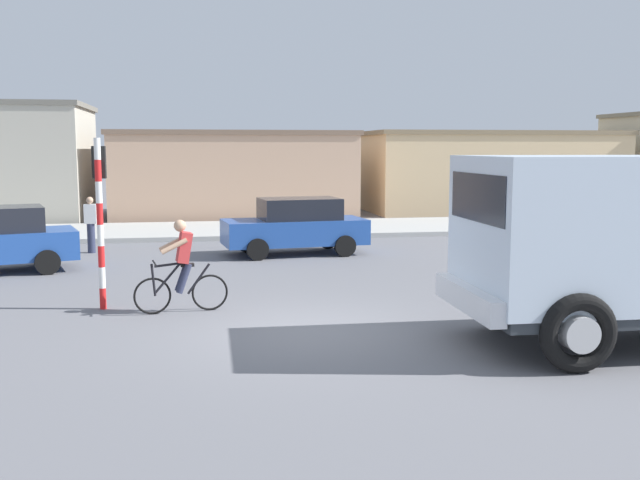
{
  "coord_description": "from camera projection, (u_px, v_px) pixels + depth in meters",
  "views": [
    {
      "loc": [
        -1.83,
        -11.59,
        3.02
      ],
      "look_at": [
        0.62,
        2.5,
        1.2
      ],
      "focal_mm": 40.81,
      "sensor_mm": 36.0,
      "label": 1
    }
  ],
  "objects": [
    {
      "name": "traffic_light_pole",
      "position": [
        100.0,
        199.0,
        13.51
      ],
      "size": [
        0.24,
        0.43,
        3.2
      ],
      "color": "red",
      "rests_on": "ground"
    },
    {
      "name": "pedestrian_near_kerb",
      "position": [
        91.0,
        224.0,
        20.91
      ],
      "size": [
        0.34,
        0.22,
        1.62
      ],
      "color": "#2D334C",
      "rests_on": "ground"
    },
    {
      "name": "building_mid_block",
      "position": [
        232.0,
        174.0,
        32.29
      ],
      "size": [
        10.28,
        7.24,
        3.72
      ],
      "color": "tan",
      "rests_on": "ground"
    },
    {
      "name": "sidewalk_far",
      "position": [
        246.0,
        230.0,
        26.24
      ],
      "size": [
        80.0,
        5.0,
        0.16
      ],
      "primitive_type": "cube",
      "color": "#ADADA8",
      "rests_on": "ground"
    },
    {
      "name": "truck_foreground",
      "position": [
        637.0,
        237.0,
        11.08
      ],
      "size": [
        5.47,
        2.94,
        2.9
      ],
      "color": "silver",
      "rests_on": "ground"
    },
    {
      "name": "ground_plane",
      "position": [
        309.0,
        331.0,
        12.02
      ],
      "size": [
        120.0,
        120.0,
        0.0
      ],
      "primitive_type": "plane",
      "color": "slate"
    },
    {
      "name": "car_red_near",
      "position": [
        296.0,
        226.0,
        20.64
      ],
      "size": [
        4.16,
        2.21,
        1.6
      ],
      "color": "#234C9E",
      "rests_on": "ground"
    },
    {
      "name": "building_corner_right",
      "position": [
        480.0,
        170.0,
        35.96
      ],
      "size": [
        11.95,
        7.87,
        3.79
      ],
      "color": "#D1B284",
      "rests_on": "ground"
    },
    {
      "name": "cyclist",
      "position": [
        181.0,
        266.0,
        13.31
      ],
      "size": [
        1.72,
        0.54,
        1.72
      ],
      "color": "black",
      "rests_on": "ground"
    }
  ]
}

